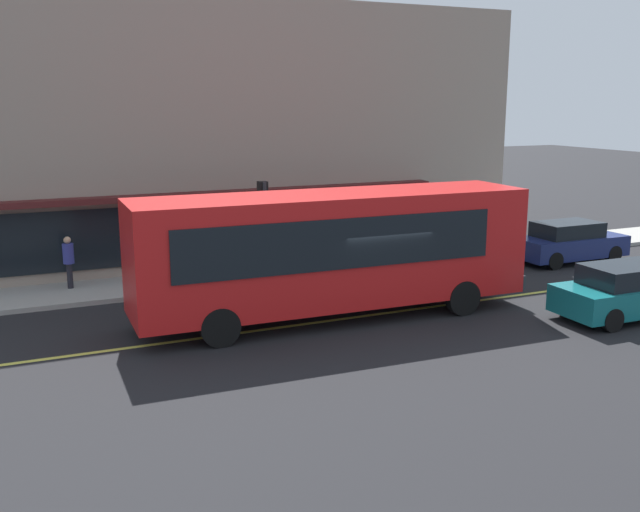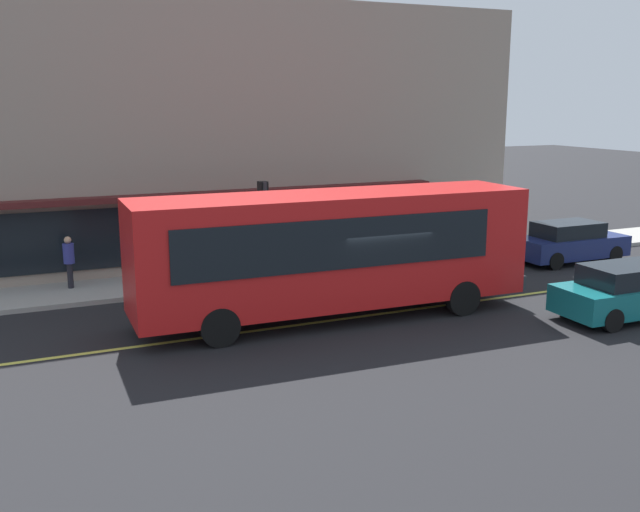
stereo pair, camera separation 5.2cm
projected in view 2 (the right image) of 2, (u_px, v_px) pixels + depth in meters
ground at (369, 315)px, 20.42m from camera, size 120.00×120.00×0.00m
sidewalk at (295, 271)px, 25.40m from camera, size 80.00×2.71×0.15m
lane_centre_stripe at (369, 315)px, 20.42m from camera, size 36.00×0.16×0.01m
storefront_building at (156, 132)px, 28.72m from camera, size 26.58×10.56×9.45m
bus at (334, 248)px, 19.79m from camera, size 11.20×2.85×3.50m
traffic_light at (264, 206)px, 23.84m from camera, size 0.30×0.52×3.20m
car_navy at (569, 242)px, 27.06m from camera, size 4.31×1.87×1.52m
car_teal at (629, 292)px, 20.08m from camera, size 4.34×1.94×1.52m
pedestrian_mid_block at (69, 257)px, 22.61m from camera, size 0.34×0.34×1.66m
pedestrian_near_storefront at (212, 243)px, 24.63m from camera, size 0.34×0.34×1.71m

